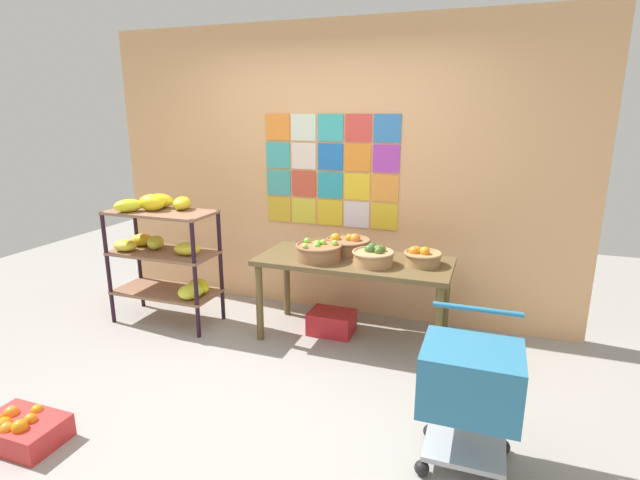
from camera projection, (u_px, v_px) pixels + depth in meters
ground at (252, 398)px, 3.30m from camera, size 9.31×9.31×0.00m
back_wall_with_art at (331, 173)px, 4.50m from camera, size 4.50×0.07×2.66m
banana_shelf_unit at (165, 246)px, 4.35m from camera, size 0.95×0.53×1.18m
display_table at (354, 269)px, 4.02m from camera, size 1.59×0.69×0.71m
fruit_basket_back_left at (374, 256)px, 3.84m from camera, size 0.33×0.33×0.16m
fruit_basket_left at (422, 257)px, 3.84m from camera, size 0.30×0.30×0.15m
fruit_basket_centre at (319, 251)px, 3.97m from camera, size 0.38×0.38×0.16m
fruit_basket_right at (348, 244)px, 4.19m from camera, size 0.38×0.38×0.16m
produce_crate_under_table at (332, 322)px, 4.26m from camera, size 0.38×0.28×0.19m
orange_crate_foreground at (21, 429)px, 2.84m from camera, size 0.47×0.31×0.20m
shopping_cart at (470, 384)px, 2.56m from camera, size 0.51×0.47×0.83m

